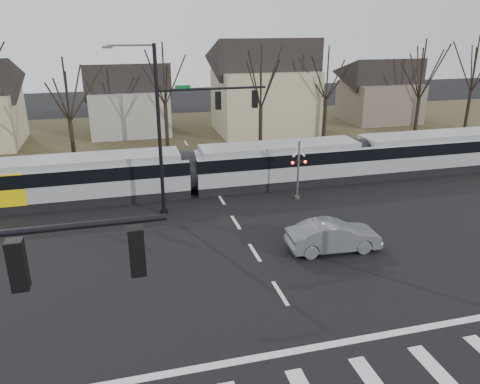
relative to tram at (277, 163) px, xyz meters
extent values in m
plane|color=black|center=(-4.64, -16.00, -1.66)|extent=(140.00, 140.00, 0.00)
cube|color=#38331E|center=(-4.64, 16.00, -1.66)|extent=(140.00, 28.00, 0.01)
cube|color=silver|center=(-3.44, -20.00, -1.66)|extent=(0.60, 2.60, 0.01)
cube|color=silver|center=(-1.04, -20.00, -1.66)|extent=(0.60, 2.60, 0.01)
cube|color=silver|center=(-4.64, -17.80, -1.66)|extent=(28.00, 0.35, 0.01)
cube|color=silver|center=(-4.64, -14.00, -1.66)|extent=(0.18, 2.00, 0.01)
cube|color=silver|center=(-4.64, -10.00, -1.66)|extent=(0.18, 2.00, 0.01)
cube|color=silver|center=(-4.64, -6.00, -1.66)|extent=(0.18, 2.00, 0.01)
cube|color=silver|center=(-4.64, -2.00, -1.66)|extent=(0.18, 2.00, 0.01)
cube|color=silver|center=(-4.64, 2.00, -1.66)|extent=(0.18, 2.00, 0.01)
cube|color=silver|center=(-4.64, 6.00, -1.66)|extent=(0.18, 2.00, 0.01)
cube|color=silver|center=(-4.64, 10.00, -1.66)|extent=(0.18, 2.00, 0.01)
cube|color=silver|center=(-4.64, 14.00, -1.66)|extent=(0.18, 2.00, 0.01)
cube|color=#59595E|center=(-4.64, -0.90, -1.63)|extent=(90.00, 0.12, 0.06)
cube|color=#59595E|center=(-4.64, 0.50, -1.63)|extent=(90.00, 0.12, 0.06)
cube|color=gray|center=(-13.40, 0.00, -0.14)|extent=(13.59, 2.93, 3.05)
cube|color=black|center=(-13.40, 0.00, 0.48)|extent=(13.61, 2.97, 0.89)
cube|color=yellow|center=(-18.53, 0.00, -0.04)|extent=(3.35, 2.99, 2.04)
cube|color=gray|center=(0.19, 0.00, -0.14)|extent=(12.54, 2.93, 3.05)
cube|color=black|center=(0.19, 0.00, 0.48)|extent=(12.56, 2.97, 0.89)
cube|color=gray|center=(13.25, 0.00, -0.14)|extent=(13.59, 2.93, 3.05)
cube|color=black|center=(13.25, 0.00, 0.48)|extent=(13.61, 2.97, 0.89)
imported|color=slate|center=(-0.59, -10.76, -0.86)|extent=(2.27, 5.08, 1.61)
cube|color=black|center=(-13.07, -22.00, 5.24)|extent=(0.32, 0.32, 1.05)
sphere|color=#FF0C07|center=(-13.07, -22.00, 5.57)|extent=(0.22, 0.22, 0.22)
cube|color=black|center=(-10.79, -22.00, 5.24)|extent=(0.32, 0.32, 1.05)
sphere|color=#FF0C07|center=(-10.79, -22.00, 5.57)|extent=(0.22, 0.22, 0.22)
cylinder|color=black|center=(-8.64, -3.50, 3.44)|extent=(0.22, 0.22, 10.20)
cylinder|color=black|center=(-8.64, -3.50, -1.51)|extent=(0.44, 0.44, 0.30)
cylinder|color=black|center=(-5.39, -3.50, 5.94)|extent=(6.50, 0.14, 0.14)
cube|color=#0C5926|center=(-7.14, -3.50, 6.09)|extent=(0.90, 0.03, 0.22)
cube|color=black|center=(-5.07, -3.50, 5.24)|extent=(0.32, 0.32, 1.05)
sphere|color=#FF0C07|center=(-5.07, -3.50, 5.57)|extent=(0.22, 0.22, 0.22)
cube|color=black|center=(-2.79, -3.50, 5.24)|extent=(0.32, 0.32, 1.05)
sphere|color=#FF0C07|center=(-2.79, -3.50, 5.57)|extent=(0.22, 0.22, 0.22)
cube|color=#59595B|center=(-11.14, -3.50, 8.36)|extent=(0.55, 0.22, 0.14)
cylinder|color=#59595B|center=(0.36, -3.20, 0.34)|extent=(0.14, 0.14, 4.00)
cylinder|color=#59595B|center=(0.36, -3.20, -1.56)|extent=(0.36, 0.36, 0.20)
cube|color=silver|center=(0.36, -3.20, 1.74)|extent=(0.95, 0.04, 0.95)
cube|color=silver|center=(0.36, -3.20, 1.74)|extent=(0.95, 0.04, 0.95)
cube|color=black|center=(0.36, -3.20, 0.94)|extent=(1.00, 0.10, 0.12)
sphere|color=#FF0C07|center=(-0.09, -3.28, 0.94)|extent=(0.18, 0.18, 0.18)
sphere|color=#FF0C07|center=(0.81, -3.28, 0.94)|extent=(0.18, 0.18, 0.18)
cube|color=gray|center=(-9.64, 20.00, 0.59)|extent=(8.00, 7.00, 4.50)
cube|color=tan|center=(4.36, 17.00, 1.59)|extent=(10.00, 8.00, 6.50)
cube|color=#67574C|center=(19.36, 19.00, 0.59)|extent=(8.00, 7.00, 4.50)
camera|label=1|loc=(-10.93, -30.86, 9.70)|focal=35.00mm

